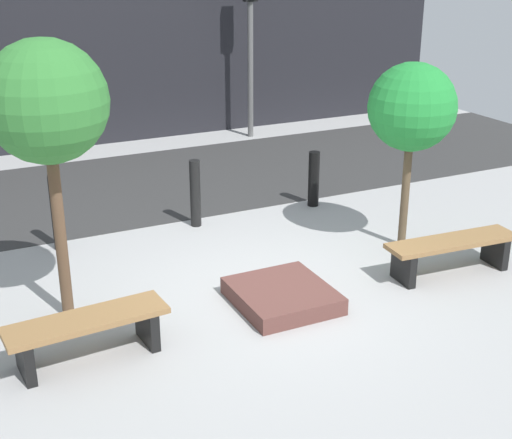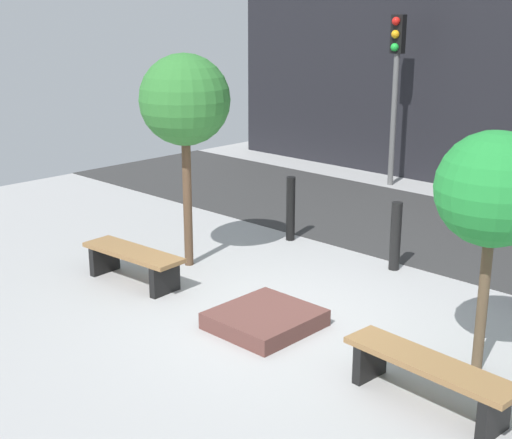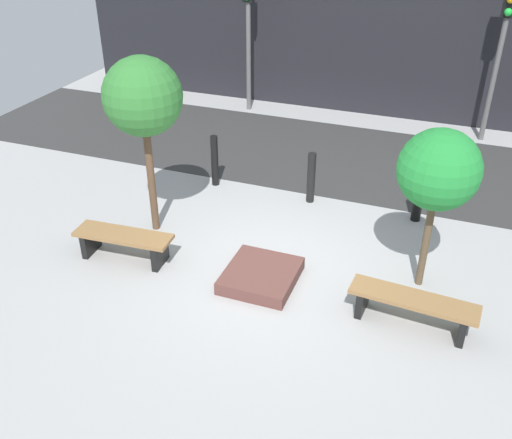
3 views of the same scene
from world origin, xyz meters
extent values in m
plane|color=#A2A2A2|center=(0.00, 0.00, 0.00)|extent=(18.00, 18.00, 0.00)
cube|color=#323232|center=(0.00, 4.70, 0.01)|extent=(18.00, 3.90, 0.01)
cube|color=black|center=(0.00, 7.96, 2.06)|extent=(16.20, 0.50, 4.13)
cube|color=black|center=(-2.95, -0.51, 0.21)|extent=(0.13, 0.48, 0.41)
cube|color=black|center=(-1.69, -0.42, 0.21)|extent=(0.13, 0.48, 0.41)
cube|color=olive|center=(-2.32, -0.46, 0.44)|extent=(1.65, 0.59, 0.06)
cube|color=black|center=(1.62, -0.42, 0.20)|extent=(0.13, 0.44, 0.41)
cube|color=black|center=(3.02, -0.51, 0.20)|extent=(0.13, 0.44, 0.41)
cube|color=olive|center=(2.32, -0.46, 0.44)|extent=(1.79, 0.56, 0.06)
cube|color=brown|center=(0.00, -0.26, 0.10)|extent=(1.08, 1.16, 0.20)
cylinder|color=brown|center=(-2.32, 0.55, 1.05)|extent=(0.13, 0.13, 2.10)
sphere|color=#327932|center=(-2.32, 0.55, 2.45)|extent=(1.29, 1.29, 1.29)
cylinder|color=brown|center=(2.32, 0.55, 0.82)|extent=(0.11, 0.11, 1.64)
sphere|color=#228836|center=(2.32, 0.55, 1.96)|extent=(1.17, 1.17, 1.17)
cylinder|color=black|center=(-2.02, 2.50, 0.53)|extent=(0.15, 0.15, 1.07)
cylinder|color=black|center=(0.00, 2.50, 0.51)|extent=(0.16, 0.16, 1.02)
cylinder|color=black|center=(2.02, 2.50, 0.45)|extent=(0.18, 0.18, 0.89)
cylinder|color=#595959|center=(3.02, 6.95, 1.81)|extent=(0.12, 0.12, 3.62)
camera|label=1|loc=(-3.52, -6.84, 3.95)|focal=50.00mm
camera|label=2|loc=(5.35, -5.99, 3.65)|focal=50.00mm
camera|label=3|loc=(2.47, -7.01, 5.41)|focal=40.00mm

